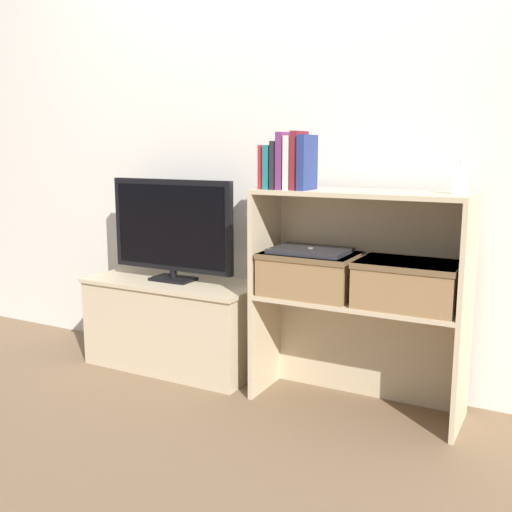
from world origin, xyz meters
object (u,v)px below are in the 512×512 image
Objects in this scene: baby_monitor at (460,180)px; laptop at (310,250)px; tv_stand at (174,323)px; storage_basket_right at (408,282)px; book_teal at (273,167)px; book_ivory at (292,163)px; book_crimson at (266,167)px; book_charcoal at (279,165)px; storage_basket_left at (310,272)px; book_plum at (285,161)px; book_maroon at (299,161)px; book_navy at (307,163)px; tv at (172,227)px.

laptop is (-0.61, -0.02, -0.32)m from baby_monitor.
storage_basket_right reaches higher than tv_stand.
book_ivory is at bearing -0.00° from book_teal.
book_charcoal reaches higher than book_crimson.
book_crimson is at bearing -9.12° from tv_stand.
book_teal reaches higher than baby_monitor.
storage_basket_left is at bearing 13.77° from book_teal.
book_plum is 0.98× the size of book_maroon.
baby_monitor is at bearing 4.26° from book_charcoal.
book_navy is 0.56× the size of storage_basket_right.
storage_basket_right is at bearing 5.33° from book_navy.
book_plum is 0.73× the size of laptop.
book_navy is (0.10, 0.00, -0.01)m from book_plum.
storage_basket_left is at bearing 180.00° from storage_basket_right.
book_teal is at bearing -176.11° from storage_basket_right.
book_teal is at bearing 180.00° from book_navy.
book_plum is (0.06, -0.00, 0.03)m from book_teal.
tv_stand is 1.03m from book_teal.
book_charcoal is at bearing 180.00° from book_navy.
book_plum is at bearing -159.16° from storage_basket_left.
book_maroon is (0.13, -0.00, 0.03)m from book_teal.
book_ivory is 0.49m from storage_basket_left.
book_maroon is (0.03, 0.00, 0.01)m from book_ivory.
storage_basket_right is 1.24× the size of laptop.
laptop is at bearing 20.84° from book_plum.
book_charcoal reaches higher than tv_stand.
tv_stand is at bearing 178.44° from baby_monitor.
tv_stand is 0.51m from tv.
book_crimson is 0.82m from baby_monitor.
book_ivory is at bearing 180.00° from book_navy.
book_teal is at bearing 180.00° from book_maroon.
book_navy reaches higher than book_ivory.
book_crimson is 0.16m from book_maroon.
baby_monitor is at bearing 4.81° from storage_basket_right.
baby_monitor is 0.70m from laptop.
baby_monitor is at bearing 4.88° from book_maroon.
book_plum is at bearing -159.16° from laptop.
tv is 0.76m from book_plum.
book_maroon is 0.40m from laptop.
book_ivory is at bearing -151.13° from laptop.
baby_monitor is 0.34× the size of storage_basket_left.
storage_basket_right is (0.48, 0.04, -0.49)m from book_maroon.
tv is 3.04× the size of book_navy.
laptop is (0.20, 0.04, -0.36)m from book_crimson.
storage_basket_left is at bearing -178.60° from baby_monitor.
book_maroon is (0.16, 0.00, 0.03)m from book_crimson.
tv is 1.43m from baby_monitor.
book_plum reaches higher than tv_stand.
book_navy is (0.07, 0.00, 0.00)m from book_ivory.
book_plum is at bearing -175.57° from baby_monitor.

